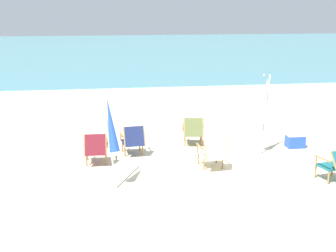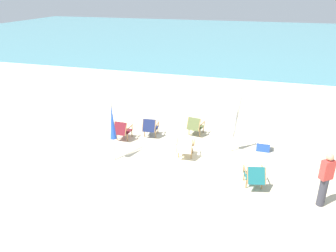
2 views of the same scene
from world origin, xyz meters
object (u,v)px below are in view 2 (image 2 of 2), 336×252
at_px(beach_chair_far_center, 195,126).
at_px(person_near_chairs, 325,179).
at_px(beach_chair_mid_center, 255,176).
at_px(cooler_box, 263,145).
at_px(beach_chair_back_left, 185,147).
at_px(beach_chair_front_right, 150,127).
at_px(umbrella_furled_white, 235,117).
at_px(umbrella_furled_blue, 112,123).
at_px(beach_chair_front_left, 122,130).

bearing_deg(beach_chair_far_center, person_near_chairs, -39.60).
relative_size(beach_chair_mid_center, beach_chair_far_center, 1.09).
height_order(beach_chair_mid_center, cooler_box, beach_chair_mid_center).
relative_size(beach_chair_back_left, beach_chair_mid_center, 0.91).
relative_size(beach_chair_mid_center, cooler_box, 1.81).
bearing_deg(beach_chair_mid_center, beach_chair_back_left, 152.65).
height_order(beach_chair_front_right, beach_chair_far_center, beach_chair_far_center).
xyz_separation_m(beach_chair_front_right, beach_chair_far_center, (1.72, 0.65, 0.00)).
distance_m(beach_chair_far_center, umbrella_furled_white, 2.16).
bearing_deg(beach_chair_front_right, person_near_chairs, -26.00).
relative_size(beach_chair_mid_center, person_near_chairs, 0.54).
distance_m(beach_chair_front_right, umbrella_furled_white, 3.53).
height_order(beach_chair_mid_center, umbrella_furled_white, umbrella_furled_white).
distance_m(umbrella_furled_blue, person_near_chairs, 6.80).
height_order(beach_chair_back_left, person_near_chairs, person_near_chairs).
relative_size(umbrella_furled_white, cooler_box, 4.33).
bearing_deg(umbrella_furled_white, umbrella_furled_blue, -156.50).
bearing_deg(cooler_box, umbrella_furled_white, -160.33).
bearing_deg(person_near_chairs, beach_chair_front_right, 154.00).
bearing_deg(umbrella_furled_white, beach_chair_front_left, -176.64).
distance_m(beach_chair_front_right, umbrella_furled_blue, 2.37).
xyz_separation_m(beach_chair_front_right, umbrella_furled_blue, (-0.62, -2.09, 0.93)).
relative_size(beach_chair_front_right, umbrella_furled_blue, 0.39).
height_order(beach_chair_far_center, umbrella_furled_blue, umbrella_furled_blue).
bearing_deg(beach_chair_back_left, beach_chair_front_right, 143.19).
relative_size(beach_chair_front_left, umbrella_furled_white, 0.38).
height_order(beach_chair_front_left, person_near_chairs, person_near_chairs).
height_order(beach_chair_far_center, cooler_box, beach_chair_far_center).
distance_m(beach_chair_front_left, umbrella_furled_blue, 1.78).
relative_size(beach_chair_back_left, umbrella_furled_white, 0.38).
bearing_deg(person_near_chairs, umbrella_furled_white, 136.01).
height_order(umbrella_furled_blue, cooler_box, umbrella_furled_blue).
distance_m(beach_chair_front_right, beach_chair_mid_center, 4.99).
bearing_deg(cooler_box, person_near_chairs, -61.47).
distance_m(beach_chair_far_center, umbrella_furled_blue, 3.72).
distance_m(person_near_chairs, cooler_box, 3.49).
relative_size(beach_chair_back_left, beach_chair_far_center, 0.99).
distance_m(beach_chair_front_left, beach_chair_mid_center, 5.59).
xyz_separation_m(beach_chair_far_center, umbrella_furled_blue, (-2.34, -2.73, 0.93)).
height_order(beach_chair_front_left, beach_chair_far_center, beach_chair_far_center).
bearing_deg(umbrella_furled_white, cooler_box, 19.67).
bearing_deg(umbrella_furled_white, person_near_chairs, -43.99).
bearing_deg(beach_chair_mid_center, cooler_box, 85.58).
bearing_deg(beach_chair_front_right, beach_chair_back_left, -36.81).
relative_size(beach_chair_front_right, person_near_chairs, 0.49).
distance_m(beach_chair_back_left, person_near_chairs, 4.63).
xyz_separation_m(beach_chair_far_center, person_near_chairs, (4.38, -3.62, 0.41)).
xyz_separation_m(beach_chair_front_right, person_near_chairs, (6.10, -2.98, 0.41)).
bearing_deg(beach_chair_mid_center, umbrella_furled_white, 111.17).
bearing_deg(person_near_chairs, beach_chair_back_left, 159.20).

